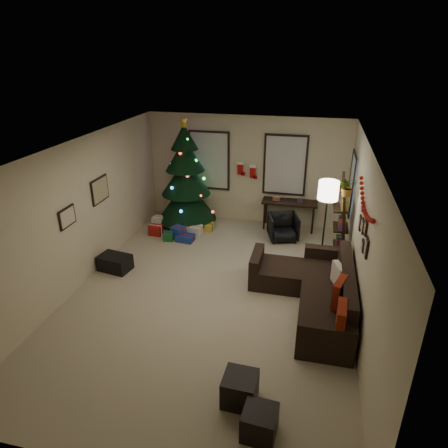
{
  "coord_description": "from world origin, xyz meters",
  "views": [
    {
      "loc": [
        1.64,
        -5.98,
        4.18
      ],
      "look_at": [
        0.1,
        0.6,
        1.15
      ],
      "focal_mm": 31.82,
      "sensor_mm": 36.0,
      "label": 1
    }
  ],
  "objects": [
    {
      "name": "wall_front",
      "position": [
        0.0,
        -3.5,
        1.35
      ],
      "size": [
        5.0,
        0.0,
        5.0
      ],
      "primitive_type": "plane",
      "rotation": [
        -1.57,
        0.0,
        0.0
      ],
      "color": "beige",
      "rests_on": "floor"
    },
    {
      "name": "floor_lamp",
      "position": [
        1.95,
        1.48,
        1.54
      ],
      "size": [
        0.39,
        0.39,
        1.84
      ],
      "rotation": [
        0.0,
        0.0,
        0.22
      ],
      "color": "black",
      "rests_on": "floor"
    },
    {
      "name": "floor",
      "position": [
        0.0,
        0.0,
        0.0
      ],
      "size": [
        7.0,
        7.0,
        0.0
      ],
      "primitive_type": "plane",
      "color": "tan",
      "rests_on": "ground"
    },
    {
      "name": "gallery",
      "position": [
        2.48,
        -0.07,
        1.57
      ],
      "size": [
        0.03,
        1.25,
        0.54
      ],
      "color": "black",
      "rests_on": "wall_right"
    },
    {
      "name": "desk",
      "position": [
        1.14,
        3.22,
        0.64
      ],
      "size": [
        1.34,
        0.48,
        0.72
      ],
      "color": "black",
      "rests_on": "floor"
    },
    {
      "name": "wall_back",
      "position": [
        0.0,
        3.5,
        1.35
      ],
      "size": [
        5.0,
        0.0,
        5.0
      ],
      "primitive_type": "plane",
      "rotation": [
        1.57,
        0.0,
        0.0
      ],
      "color": "beige",
      "rests_on": "floor"
    },
    {
      "name": "ceiling",
      "position": [
        0.0,
        0.0,
        2.7
      ],
      "size": [
        7.0,
        7.0,
        0.0
      ],
      "primitive_type": "plane",
      "rotation": [
        3.14,
        0.0,
        0.0
      ],
      "color": "white",
      "rests_on": "floor"
    },
    {
      "name": "stocking_left",
      "position": [
        -0.14,
        3.45,
        1.42
      ],
      "size": [
        0.2,
        0.05,
        0.36
      ],
      "color": "#990F0C",
      "rests_on": "wall_back"
    },
    {
      "name": "wall_left",
      "position": [
        -2.5,
        0.0,
        1.35
      ],
      "size": [
        0.0,
        7.0,
        7.0
      ],
      "primitive_type": "plane",
      "rotation": [
        1.57,
        0.0,
        1.57
      ],
      "color": "beige",
      "rests_on": "floor"
    },
    {
      "name": "bookshelf",
      "position": [
        2.3,
        1.75,
        0.92
      ],
      "size": [
        0.3,
        0.56,
        1.9
      ],
      "color": "black",
      "rests_on": "floor"
    },
    {
      "name": "window_back_right",
      "position": [
        0.95,
        3.47,
        1.55
      ],
      "size": [
        1.05,
        0.06,
        1.5
      ],
      "color": "#728CB2",
      "rests_on": "wall_back"
    },
    {
      "name": "christmas_tree",
      "position": [
        -1.41,
        2.94,
        1.14
      ],
      "size": [
        1.48,
        1.48,
        2.76
      ],
      "rotation": [
        0.0,
        0.0,
        -0.35
      ],
      "color": "black",
      "rests_on": "floor"
    },
    {
      "name": "ottoman_near",
      "position": [
        0.98,
        -2.29,
        0.2
      ],
      "size": [
        0.44,
        0.44,
        0.4
      ],
      "primitive_type": "cube",
      "rotation": [
        0.0,
        0.0,
        -0.04
      ],
      "color": "black",
      "rests_on": "floor"
    },
    {
      "name": "art_map",
      "position": [
        -2.48,
        0.75,
        1.57
      ],
      "size": [
        0.04,
        0.6,
        0.5
      ],
      "color": "black",
      "rests_on": "wall_left"
    },
    {
      "name": "window_right_wall",
      "position": [
        2.47,
        2.55,
        1.5
      ],
      "size": [
        0.06,
        0.9,
        1.3
      ],
      "color": "#728CB2",
      "rests_on": "wall_right"
    },
    {
      "name": "pillow_cream",
      "position": [
        2.21,
        0.11,
        0.63
      ],
      "size": [
        0.23,
        0.39,
        0.38
      ],
      "primitive_type": "cube",
      "rotation": [
        0.0,
        0.0,
        0.35
      ],
      "color": "beige",
      "rests_on": "sofa"
    },
    {
      "name": "sofa",
      "position": [
        1.85,
        0.09,
        0.28
      ],
      "size": [
        1.8,
        2.62,
        0.85
      ],
      "color": "black",
      "rests_on": "floor"
    },
    {
      "name": "ottoman_far",
      "position": [
        1.3,
        -2.71,
        0.18
      ],
      "size": [
        0.42,
        0.42,
        0.37
      ],
      "primitive_type": "cube",
      "rotation": [
        0.0,
        0.0,
        -0.08
      ],
      "color": "black",
      "rests_on": "floor"
    },
    {
      "name": "garland",
      "position": [
        2.45,
        -0.02,
        2.01
      ],
      "size": [
        0.08,
        1.9,
        0.3
      ],
      "primitive_type": null,
      "color": "#A5140C",
      "rests_on": "wall_right"
    },
    {
      "name": "wall_right",
      "position": [
        2.5,
        0.0,
        1.35
      ],
      "size": [
        0.0,
        7.0,
        7.0
      ],
      "primitive_type": "plane",
      "rotation": [
        1.57,
        0.0,
        -1.57
      ],
      "color": "beige",
      "rests_on": "floor"
    },
    {
      "name": "storage_bin",
      "position": [
        -2.13,
        0.37,
        0.16
      ],
      "size": [
        0.69,
        0.51,
        0.31
      ],
      "primitive_type": "cube",
      "rotation": [
        0.0,
        0.0,
        -0.16
      ],
      "color": "black",
      "rests_on": "floor"
    },
    {
      "name": "potted_plant",
      "position": [
        2.3,
        1.5,
        1.8
      ],
      "size": [
        0.5,
        0.46,
        0.48
      ],
      "primitive_type": "imported",
      "rotation": [
        0.0,
        0.0,
        0.22
      ],
      "color": "#4C4C4C",
      "rests_on": "bookshelf"
    },
    {
      "name": "pillow_red_b",
      "position": [
        2.21,
        -0.44,
        0.64
      ],
      "size": [
        0.25,
        0.46,
        0.44
      ],
      "primitive_type": "cube",
      "rotation": [
        0.0,
        0.0,
        -0.32
      ],
      "color": "maroon",
      "rests_on": "sofa"
    },
    {
      "name": "art_abstract",
      "position": [
        -2.48,
        -0.41,
        1.46
      ],
      "size": [
        0.04,
        0.45,
        0.35
      ],
      "color": "black",
      "rests_on": "wall_left"
    },
    {
      "name": "window_back_left",
      "position": [
        -0.95,
        3.47,
        1.55
      ],
      "size": [
        1.05,
        0.06,
        1.5
      ],
      "color": "#728CB2",
      "rests_on": "wall_back"
    },
    {
      "name": "pillow_red_a",
      "position": [
        2.21,
        -1.14,
        0.64
      ],
      "size": [
        0.15,
        0.47,
        0.46
      ],
      "primitive_type": "cube",
      "rotation": [
        0.0,
        0.0,
        -0.07
      ],
      "color": "maroon",
      "rests_on": "sofa"
    },
    {
      "name": "presents",
      "position": [
        -1.39,
        2.31,
        0.12
      ],
      "size": [
        1.5,
        1.05,
        0.3
      ],
      "rotation": [
        0.0,
        0.0,
        -0.33
      ],
      "color": "silver",
      "rests_on": "floor"
    },
    {
      "name": "desk_chair",
      "position": [
        1.06,
        2.57,
        0.31
      ],
      "size": [
        0.74,
        0.71,
        0.62
      ],
      "primitive_type": "imported",
      "rotation": [
        0.0,
        0.0,
        0.28
      ],
      "color": "black",
      "rests_on": "floor"
    },
    {
      "name": "stocking_right",
      "position": [
        0.19,
        3.36,
        1.38
      ],
      "size": [
        0.2,
        0.05,
        0.36
      ],
      "color": "#990F0C",
      "rests_on": "wall_back"
    }
  ]
}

